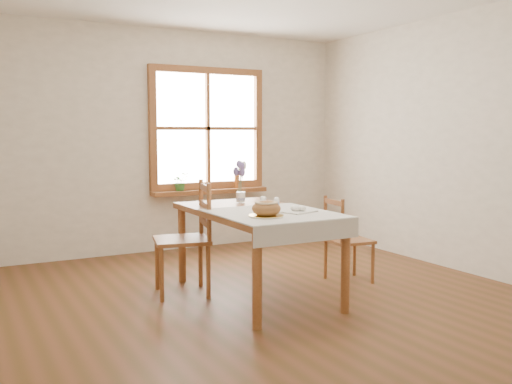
% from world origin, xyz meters
% --- Properties ---
extents(ground, '(5.00, 5.00, 0.00)m').
position_xyz_m(ground, '(0.00, 0.00, 0.00)').
color(ground, brown).
rests_on(ground, ground).
extents(room_walls, '(4.60, 5.10, 2.65)m').
position_xyz_m(room_walls, '(0.00, 0.00, 1.71)').
color(room_walls, white).
rests_on(room_walls, ground).
extents(window, '(1.46, 0.08, 1.46)m').
position_xyz_m(window, '(0.50, 2.47, 1.45)').
color(window, '#94562D').
rests_on(window, ground).
extents(window_sill, '(1.46, 0.20, 0.05)m').
position_xyz_m(window_sill, '(0.50, 2.40, 0.69)').
color(window_sill, '#94562D').
rests_on(window_sill, ground).
extents(dining_table, '(0.90, 1.60, 0.75)m').
position_xyz_m(dining_table, '(0.00, 0.30, 0.66)').
color(dining_table, '#94562D').
rests_on(dining_table, ground).
extents(table_linen, '(0.91, 0.99, 0.01)m').
position_xyz_m(table_linen, '(0.00, -0.00, 0.76)').
color(table_linen, silver).
rests_on(table_linen, dining_table).
extents(chair_left, '(0.57, 0.56, 0.98)m').
position_xyz_m(chair_left, '(-0.54, 0.66, 0.49)').
color(chair_left, '#94562D').
rests_on(chair_left, ground).
extents(chair_right, '(0.43, 0.42, 0.80)m').
position_xyz_m(chair_right, '(1.00, 0.31, 0.40)').
color(chair_right, '#94562D').
rests_on(chair_right, ground).
extents(bread_plate, '(0.27, 0.27, 0.01)m').
position_xyz_m(bread_plate, '(-0.16, -0.17, 0.77)').
color(bread_plate, white).
rests_on(bread_plate, table_linen).
extents(bread_loaf, '(0.22, 0.22, 0.12)m').
position_xyz_m(bread_loaf, '(-0.16, -0.17, 0.83)').
color(bread_loaf, '#AF743E').
rests_on(bread_loaf, bread_plate).
extents(egg_napkin, '(0.33, 0.30, 0.01)m').
position_xyz_m(egg_napkin, '(0.18, -0.06, 0.77)').
color(egg_napkin, silver).
rests_on(egg_napkin, table_linen).
extents(eggs, '(0.26, 0.24, 0.05)m').
position_xyz_m(eggs, '(0.18, -0.06, 0.80)').
color(eggs, white).
rests_on(eggs, egg_napkin).
extents(salt_shaker, '(0.07, 0.07, 0.10)m').
position_xyz_m(salt_shaker, '(0.06, 0.29, 0.81)').
color(salt_shaker, white).
rests_on(salt_shaker, table_linen).
extents(pepper_shaker, '(0.05, 0.05, 0.09)m').
position_xyz_m(pepper_shaker, '(0.18, 0.26, 0.81)').
color(pepper_shaker, white).
rests_on(pepper_shaker, table_linen).
extents(flower_vase, '(0.11, 0.11, 0.09)m').
position_xyz_m(flower_vase, '(0.09, 0.77, 0.80)').
color(flower_vase, white).
rests_on(flower_vase, dining_table).
extents(lavender_bouquet, '(0.15, 0.15, 0.28)m').
position_xyz_m(lavender_bouquet, '(0.09, 0.77, 0.98)').
color(lavender_bouquet, '#675596').
rests_on(lavender_bouquet, flower_vase).
extents(potted_plant, '(0.23, 0.25, 0.17)m').
position_xyz_m(potted_plant, '(0.12, 2.40, 0.80)').
color(potted_plant, '#32712D').
rests_on(potted_plant, window_sill).
extents(amber_bottle, '(0.08, 0.08, 0.18)m').
position_xyz_m(amber_bottle, '(0.86, 2.40, 0.81)').
color(amber_bottle, '#9E511D').
rests_on(amber_bottle, window_sill).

